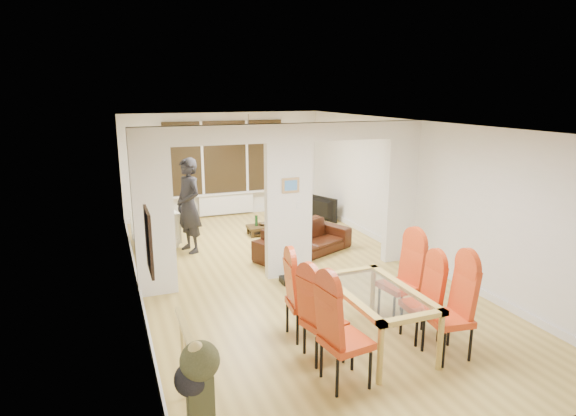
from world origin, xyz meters
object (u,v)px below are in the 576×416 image
armchair (155,229)px  bottle (256,220)px  dining_chair_lb (324,317)px  coffee_table (267,229)px  dining_chair_la (346,334)px  television (318,208)px  dining_chair_lc (305,297)px  dining_chair_ra (449,312)px  dining_table (376,318)px  sofa (304,240)px  bowl (263,224)px  dining_chair_rb (421,301)px  dining_chair_rc (399,280)px  person (189,206)px

armchair → bottle: bearing=80.6°
dining_chair_lb → bottle: 5.21m
coffee_table → dining_chair_la: bearing=-100.2°
television → dining_chair_lc: bearing=132.0°
dining_chair_ra → television: bearing=86.5°
television → dining_chair_la: bearing=136.1°
dining_table → bottle: 5.10m
dining_chair_la → dining_chair_lc: (0.00, 1.12, -0.04)m
dining_chair_ra → sofa: dining_chair_ra is taller
sofa → armchair: size_ratio=2.45×
television → coffee_table: (-1.55, -0.68, -0.19)m
dining_chair_la → bowl: size_ratio=5.90×
dining_table → dining_chair_rb: dining_chair_rb is taller
dining_chair_lb → dining_chair_rb: dining_chair_lb is taller
dining_chair_la → sofa: bearing=65.7°
bottle → bowl: 0.19m
armchair → bowl: bearing=80.9°
dining_chair_lc → dining_chair_rc: bearing=5.1°
dining_table → sofa: dining_table is taller
dining_chair_ra → dining_chair_rb: size_ratio=1.12×
dining_chair_ra → sofa: size_ratio=0.57×
bottle → dining_table: bearing=-90.5°
sofa → television: sofa is taller
sofa → dining_chair_la: bearing=-131.3°
person → bowl: 1.96m
sofa → person: person is taller
dining_chair_rc → armchair: 5.35m
dining_chair_rb → television: (1.22, 5.80, -0.22)m
dining_chair_rb → person: size_ratio=0.55×
sofa → dining_chair_rb: bearing=-112.6°
dining_chair_lc → dining_chair_rb: 1.47m
television → sofa: bearing=127.5°
person → bowl: person is taller
dining_table → sofa: size_ratio=0.77×
dining_chair_rb → dining_chair_rc: (0.05, 0.56, 0.06)m
person → bowl: bearing=89.5°
dining_chair_lc → person: person is taller
dining_chair_rb → television: size_ratio=1.01×
armchair → person: person is taller
dining_chair_lb → armchair: size_ratio=1.29×
dining_chair_la → armchair: size_ratio=1.41×
dining_chair_ra → bowl: dining_chair_ra is taller
dining_chair_la → dining_chair_ra: 1.39m
dining_chair_rb → sofa: 3.57m
dining_table → dining_chair_ra: bearing=-39.2°
armchair → television: size_ratio=0.81×
coffee_table → bottle: size_ratio=3.47×
dining_chair_lb → armchair: 5.30m
person → armchair: bearing=-153.0°
dining_table → dining_chair_rc: dining_chair_rc is taller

